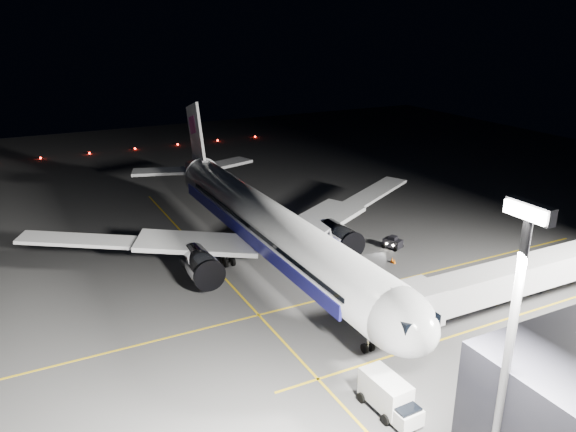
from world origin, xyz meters
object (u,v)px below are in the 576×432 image
at_px(safety_cone_b, 394,261).
at_px(jet_bridge, 530,273).
at_px(airliner, 266,224).
at_px(floodlight_mast_south, 506,364).
at_px(service_truck, 390,396).
at_px(baggage_tug, 393,243).
at_px(safety_cone_c, 392,260).
at_px(safety_cone_a, 344,251).

bearing_deg(safety_cone_b, jet_bridge, 14.22).
distance_m(airliner, jet_bridge, 29.31).
relative_size(floodlight_mast_south, service_truck, 3.74).
distance_m(jet_bridge, safety_cone_b, 17.05).
distance_m(jet_bridge, baggage_tug, 20.46).
xyz_separation_m(jet_bridge, service_truck, (6.04, -21.35, -3.10)).
bearing_deg(floodlight_mast_south, jet_bridge, 126.79).
distance_m(floodlight_mast_south, safety_cone_c, 41.61).
bearing_deg(service_truck, floodlight_mast_south, -15.33).
height_order(floodlight_mast_south, safety_cone_a, floodlight_mast_south).
relative_size(baggage_tug, safety_cone_b, 4.72).
relative_size(floodlight_mast_south, safety_cone_a, 33.04).
bearing_deg(floodlight_mast_south, airliner, 171.67).
relative_size(airliner, jet_bridge, 1.79).
xyz_separation_m(jet_bridge, baggage_tug, (-20.06, -1.27, -3.82)).
xyz_separation_m(floodlight_mast_south, safety_cone_a, (-39.56, 16.24, -12.06)).
xyz_separation_m(airliner, baggage_tug, (3.02, 16.79, -4.40)).
distance_m(airliner, baggage_tug, 17.62).
bearing_deg(safety_cone_b, baggage_tug, 145.50).
xyz_separation_m(jet_bridge, safety_cone_c, (-16.44, -4.06, -4.25)).
distance_m(safety_cone_a, safety_cone_b, 6.72).
bearing_deg(safety_cone_a, safety_cone_b, 34.19).
bearing_deg(airliner, safety_cone_b, 63.19).
distance_m(jet_bridge, service_truck, 22.41).
distance_m(airliner, floodlight_mast_south, 42.13).
xyz_separation_m(floodlight_mast_south, baggage_tug, (-38.06, 22.80, -11.61)).
bearing_deg(baggage_tug, safety_cone_b, -57.33).
height_order(baggage_tug, safety_cone_a, baggage_tug).
relative_size(airliner, baggage_tug, 21.91).
distance_m(baggage_tug, safety_cone_c, 4.59).
xyz_separation_m(safety_cone_a, safety_cone_c, (5.13, 3.78, 0.02)).
bearing_deg(safety_cone_b, service_truck, -38.13).
relative_size(service_truck, safety_cone_a, 8.83).
bearing_deg(jet_bridge, safety_cone_b, -165.78).
xyz_separation_m(airliner, safety_cone_a, (1.51, 10.22, -4.85)).
height_order(safety_cone_a, safety_cone_c, safety_cone_c).
bearing_deg(safety_cone_c, airliner, -115.38).
height_order(jet_bridge, safety_cone_a, jet_bridge).
bearing_deg(floodlight_mast_south, service_truck, 167.21).
bearing_deg(jet_bridge, safety_cone_c, -166.14).
relative_size(service_truck, baggage_tug, 1.97).
height_order(baggage_tug, safety_cone_b, baggage_tug).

